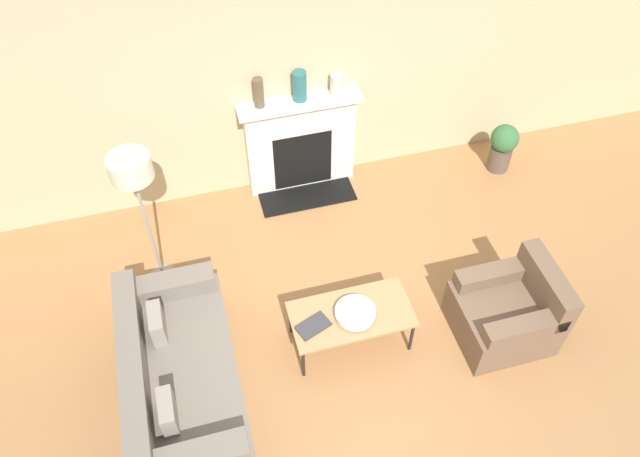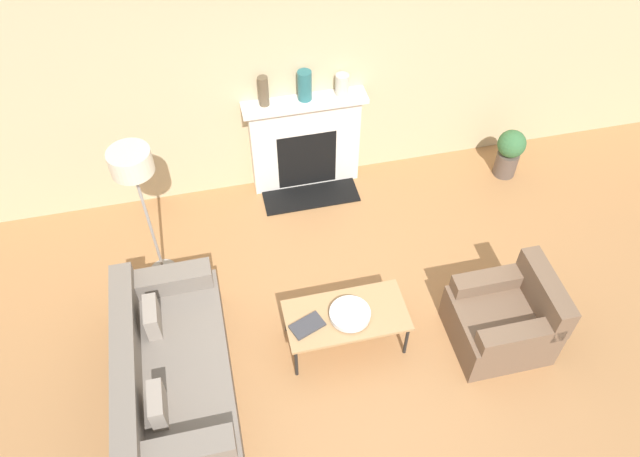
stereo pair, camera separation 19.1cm
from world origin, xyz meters
The scene contains 13 objects.
ground_plane centered at (0.00, 0.00, 0.00)m, with size 18.00×18.00×0.00m, color #A87547.
wall_back centered at (0.00, 2.59, 1.45)m, with size 18.00×0.06×2.90m.
fireplace centered at (-0.02, 2.45, 0.58)m, with size 1.35×0.59×1.20m.
couch centered at (-1.73, 0.06, 0.29)m, with size 0.94×1.90×0.75m.
armchair_near centered at (1.35, -0.09, 0.31)m, with size 0.87×0.80×0.82m.
coffee_table centered at (-0.11, 0.20, 0.42)m, with size 1.12×0.57×0.46m.
bowl centered at (-0.09, 0.17, 0.50)m, with size 0.38×0.38×0.07m.
book centered at (-0.48, 0.16, 0.47)m, with size 0.34×0.27×0.02m.
floor_lamp centered at (-1.77, 1.45, 1.43)m, with size 0.38×0.38×1.67m.
mantel_vase_left centered at (-0.44, 2.46, 1.37)m, with size 0.11×0.11×0.34m.
mantel_vase_center_left centered at (-0.01, 2.46, 1.37)m, with size 0.15×0.15×0.34m.
mantel_vase_center_right centered at (0.40, 2.46, 1.32)m, with size 0.15×0.15×0.23m.
potted_plant centered at (2.35, 2.05, 0.35)m, with size 0.33×0.33×0.63m.
Camera 2 is at (-1.05, -2.84, 5.24)m, focal length 35.00 mm.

